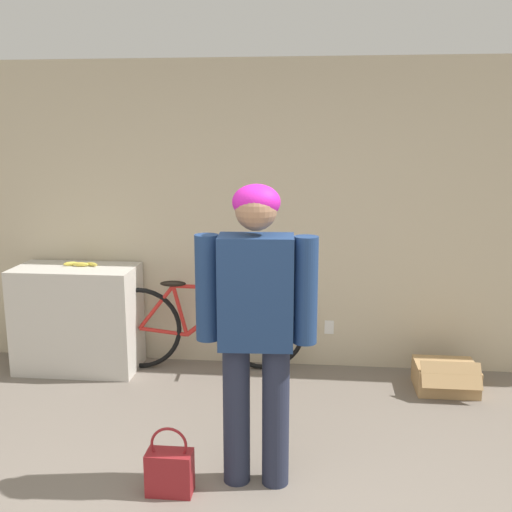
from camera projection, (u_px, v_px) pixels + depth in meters
wall_back at (267, 217)px, 5.08m from camera, size 8.00×0.07×2.60m
side_shelf at (78, 318)px, 5.11m from camera, size 1.02×0.52×0.90m
person at (256, 314)px, 3.31m from camera, size 0.67×0.26×1.74m
bicycle at (201, 326)px, 5.11m from camera, size 1.78×0.46×0.79m
banana at (81, 264)px, 5.05m from camera, size 0.31×0.08×0.04m
handbag at (170, 471)px, 3.37m from camera, size 0.26×0.14×0.40m
cardboard_box at (445, 377)px, 4.74m from camera, size 0.47×0.46×0.29m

